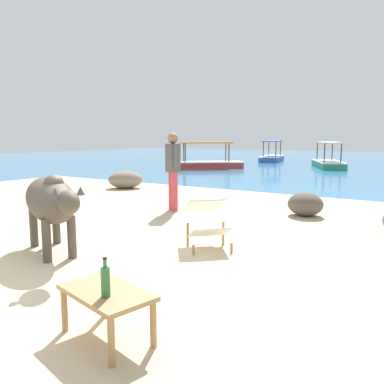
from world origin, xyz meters
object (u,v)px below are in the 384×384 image
at_px(boat_green, 328,162).
at_px(boat_blue, 272,157).
at_px(cow, 51,201).
at_px(bottle, 105,281).
at_px(person_standing, 173,166).
at_px(low_bench_table, 106,298).
at_px(deck_chair_far, 206,220).
at_px(boat_red, 206,163).

relative_size(boat_green, boat_blue, 1.00).
bearing_deg(cow, bottle, -4.64).
xyz_separation_m(person_standing, boat_green, (-0.05, 13.91, -0.70)).
xyz_separation_m(low_bench_table, boat_green, (-2.62, 18.49, -0.08)).
height_order(cow, bottle, cow).
distance_m(low_bench_table, deck_chair_far, 2.68).
xyz_separation_m(cow, boat_blue, (-4.71, 20.69, -0.46)).
bearing_deg(low_bench_table, boat_blue, 121.21).
bearing_deg(low_bench_table, boat_green, 111.79).
height_order(person_standing, boat_blue, person_standing).
distance_m(boat_red, boat_blue, 7.19).
relative_size(low_bench_table, boat_green, 0.22).
xyz_separation_m(person_standing, boat_red, (-5.11, 10.21, -0.70)).
bearing_deg(cow, person_standing, 121.94).
bearing_deg(deck_chair_far, person_standing, -178.64).
height_order(deck_chair_far, person_standing, person_standing).
bearing_deg(bottle, boat_green, 98.29).
height_order(deck_chair_far, boat_red, boat_red).
distance_m(bottle, boat_blue, 23.11).
bearing_deg(cow, boat_green, 117.05).
xyz_separation_m(deck_chair_far, boat_green, (-2.00, 15.89, -0.13)).
bearing_deg(boat_blue, deck_chair_far, -174.13).
distance_m(cow, boat_blue, 21.22).
relative_size(deck_chair_far, boat_red, 0.26).
bearing_deg(boat_red, boat_green, 177.30).
distance_m(cow, low_bench_table, 2.56).
bearing_deg(bottle, boat_red, 117.57).
relative_size(deck_chair_far, boat_blue, 0.24).
xyz_separation_m(cow, person_standing, (-0.37, 3.33, 0.24)).
relative_size(deck_chair_far, person_standing, 0.57).
bearing_deg(boat_green, low_bench_table, -15.23).
xyz_separation_m(bottle, person_standing, (-2.65, 4.67, 0.44)).
height_order(cow, person_standing, person_standing).
distance_m(cow, bottle, 2.66).
bearing_deg(boat_green, person_standing, -23.09).
bearing_deg(cow, boat_blue, 128.50).
bearing_deg(bottle, low_bench_table, 133.55).
bearing_deg(boat_blue, boat_green, -140.91).
xyz_separation_m(cow, boat_green, (-0.42, 17.24, -0.46)).
xyz_separation_m(low_bench_table, person_standing, (-2.57, 4.58, 0.62)).
distance_m(cow, boat_red, 14.61).
relative_size(bottle, person_standing, 0.18).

